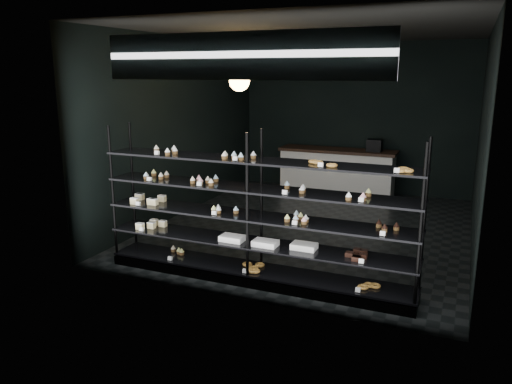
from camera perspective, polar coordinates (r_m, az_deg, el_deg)
room at (r=8.26m, az=6.75°, el=6.64°), size 5.01×6.01×3.20m
display_shelf at (r=6.23m, az=-0.36°, el=-4.73°), size 4.00×0.50×1.91m
signage at (r=5.46m, az=-2.00°, el=15.29°), size 3.30×0.05×0.50m
pendant_lamp at (r=7.71m, az=-1.91°, el=12.58°), size 0.31×0.31×0.89m
service_counter at (r=10.87m, az=9.29°, el=2.37°), size 2.47×0.65×1.23m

